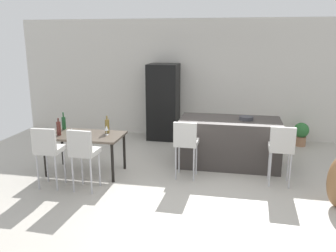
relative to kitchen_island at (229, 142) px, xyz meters
The scene contains 17 objects.
ground_plane 1.26m from the kitchen_island, 115.28° to the right, with size 10.00×10.00×0.00m, color #ADA89E.
back_wall 2.32m from the kitchen_island, 103.82° to the left, with size 10.00×0.12×2.90m, color beige.
kitchen_island is the anchor object (origin of this frame).
bar_chair_left 1.15m from the kitchen_island, 130.37° to the right, with size 0.41×0.41×1.05m.
bar_chair_middle 1.25m from the kitchen_island, 44.49° to the right, with size 0.41×0.41×1.05m.
dining_table 2.76m from the kitchen_island, 159.62° to the right, with size 1.39×0.77×0.74m.
dining_chair_near 3.36m from the kitchen_island, 149.48° to the right, with size 0.42×0.42×1.05m.
dining_chair_far 2.85m from the kitchen_island, 143.09° to the right, with size 0.42×0.42×1.05m.
wine_bottle_inner 3.22m from the kitchen_island, 167.48° to the right, with size 0.07×0.07×0.33m.
wine_bottle_right 3.23m from the kitchen_island, 159.98° to the right, with size 0.08×0.08×0.31m.
wine_bottle_far 2.38m from the kitchen_island, 160.36° to the right, with size 0.08×0.08×0.32m.
wine_glass_left 2.39m from the kitchen_island, 157.37° to the right, with size 0.07×0.07×0.17m.
wine_glass_middle 3.27m from the kitchen_island, 164.40° to the right, with size 0.07×0.07×0.17m.
wine_glass_near 2.98m from the kitchen_island, 156.00° to the right, with size 0.07×0.07×0.17m.
refrigerator 2.34m from the kitchen_island, 136.05° to the left, with size 0.72×0.68×1.84m, color black.
fruit_bowl 0.58m from the kitchen_island, ahead, with size 0.27×0.27×0.07m, color #333338.
potted_plant 2.26m from the kitchen_island, 44.62° to the left, with size 0.34×0.34×0.55m.
Camera 1 is at (0.61, -5.63, 2.45)m, focal length 37.50 mm.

